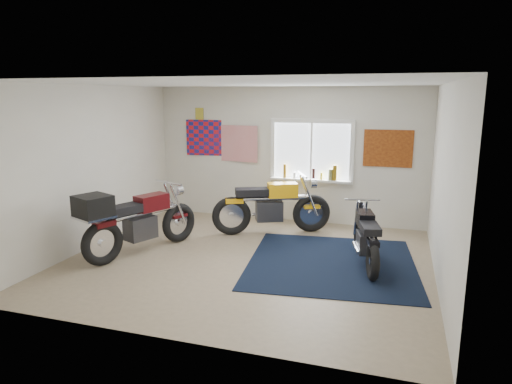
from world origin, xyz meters
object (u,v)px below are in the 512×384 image
(navy_rug, at_px, (331,263))
(yellow_triumph, at_px, (271,207))
(maroon_tourer, at_px, (133,220))
(black_chrome_bike, at_px, (366,239))

(navy_rug, bearing_deg, yellow_triumph, 136.40)
(navy_rug, distance_m, yellow_triumph, 1.87)
(yellow_triumph, distance_m, maroon_tourer, 2.55)
(black_chrome_bike, relative_size, maroon_tourer, 0.84)
(navy_rug, relative_size, yellow_triumph, 1.25)
(black_chrome_bike, bearing_deg, yellow_triumph, 44.64)
(black_chrome_bike, height_order, maroon_tourer, maroon_tourer)
(black_chrome_bike, bearing_deg, maroon_tourer, 87.71)
(navy_rug, height_order, yellow_triumph, yellow_triumph)
(maroon_tourer, bearing_deg, yellow_triumph, -21.48)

